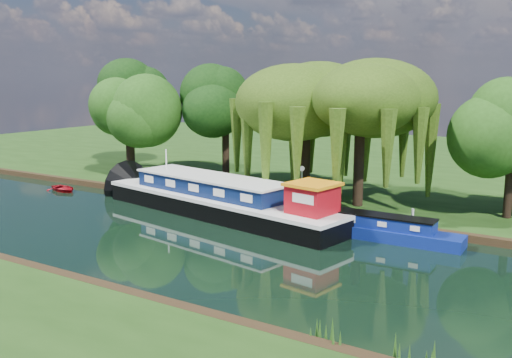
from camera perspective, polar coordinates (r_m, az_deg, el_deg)
The scene contains 13 objects.
ground at distance 31.98m, azimuth -5.04°, elevation -6.47°, with size 120.00×120.00×0.00m, color black.
far_bank at distance 61.89m, azimuth 14.27°, elevation 1.65°, with size 120.00×52.00×0.45m, color #19380F.
dutch_barge at distance 38.09m, azimuth -3.24°, elevation -2.13°, with size 19.84×7.73×4.09m.
narrowboat at distance 33.63m, azimuth 11.33°, elevation -4.82°, with size 10.53×1.98×1.53m.
red_dinghy at distance 48.73m, azimuth -18.69°, elevation -1.13°, with size 2.04×2.85×0.59m, color maroon.
willow_left at distance 41.95m, azimuth 5.05°, elevation 7.50°, with size 7.73×7.73×9.26m.
willow_right at distance 38.80m, azimuth 10.41°, elevation 6.91°, with size 7.39×7.39×9.01m.
tree_far_left at distance 49.85m, azimuth -12.69°, elevation 6.74°, with size 5.32×5.32×8.57m.
tree_far_back at distance 57.15m, azimuth -12.56°, elevation 7.82°, with size 5.55×5.55×9.34m.
tree_far_mid at distance 48.95m, azimuth -3.09°, elevation 7.22°, with size 5.44×5.44×8.89m.
lamppost at distance 39.84m, azimuth 4.61°, elevation 0.47°, with size 0.36×0.36×2.56m.
mooring_posts at distance 38.79m, azimuth 1.84°, elevation -1.99°, with size 19.16×0.16×1.00m.
reeds_near at distance 22.21m, azimuth -2.61°, elevation -12.66°, with size 33.70×1.50×1.10m.
Camera 1 is at (18.55, -24.36, 9.22)m, focal length 40.00 mm.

